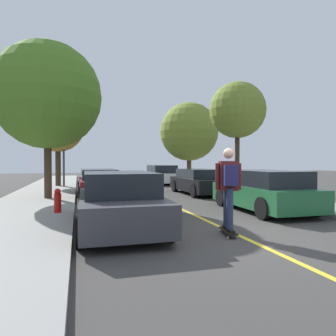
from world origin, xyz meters
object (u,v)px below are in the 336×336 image
(street_tree_right_nearest, at_px, (237,110))
(street_tree_right_near, at_px, (189,132))
(skateboard, at_px, (228,231))
(parked_car_left_near, at_px, (99,183))
(street_tree_left_near, at_px, (58,127))
(fire_hydrant, at_px, (58,201))
(parked_car_right_nearest, at_px, (264,191))
(parked_car_left_nearest, at_px, (119,201))
(parked_car_right_near, at_px, (199,182))
(parked_car_right_far, at_px, (161,175))
(streetlamp, at_px, (64,140))
(street_tree_left_nearest, at_px, (47,96))
(skateboarder, at_px, (229,184))

(street_tree_right_nearest, height_order, street_tree_right_near, street_tree_right_near)
(street_tree_right_near, height_order, skateboard, street_tree_right_near)
(street_tree_right_near, bearing_deg, skateboard, -107.32)
(parked_car_left_near, distance_m, skateboard, 8.78)
(street_tree_left_near, distance_m, fire_hydrant, 11.05)
(parked_car_right_nearest, xyz_separation_m, street_tree_left_near, (-6.97, 11.25, 3.10))
(parked_car_left_nearest, height_order, parked_car_right_near, parked_car_left_nearest)
(parked_car_right_near, height_order, street_tree_left_near, street_tree_left_near)
(parked_car_right_far, distance_m, street_tree_right_near, 3.79)
(parked_car_right_far, distance_m, skateboard, 15.51)
(street_tree_right_nearest, relative_size, streetlamp, 1.18)
(parked_car_right_far, relative_size, street_tree_right_nearest, 0.80)
(street_tree_left_near, relative_size, street_tree_right_nearest, 0.94)
(parked_car_right_nearest, bearing_deg, parked_car_right_near, 89.98)
(parked_car_right_nearest, bearing_deg, streetlamp, 121.56)
(street_tree_left_nearest, xyz_separation_m, street_tree_right_nearest, (9.07, 0.88, -0.02))
(parked_car_right_near, relative_size, street_tree_right_near, 0.74)
(skateboard, bearing_deg, parked_car_left_nearest, 150.96)
(fire_hydrant, distance_m, skateboard, 5.00)
(streetlamp, bearing_deg, parked_car_right_nearest, -58.44)
(parked_car_left_near, height_order, street_tree_right_nearest, street_tree_right_nearest)
(street_tree_left_near, height_order, street_tree_right_nearest, street_tree_right_nearest)
(parked_car_right_far, xyz_separation_m, street_tree_right_nearest, (2.10, -7.20, 3.59))
(parked_car_right_near, xyz_separation_m, street_tree_right_nearest, (2.10, -0.05, 3.64))
(parked_car_left_near, height_order, fire_hydrant, parked_car_left_near)
(parked_car_right_far, bearing_deg, parked_car_left_near, -125.63)
(parked_car_right_nearest, distance_m, fire_hydrant, 6.42)
(parked_car_left_near, xyz_separation_m, streetlamp, (-1.75, 4.89, 2.26))
(parked_car_left_nearest, relative_size, parked_car_right_near, 0.97)
(parked_car_right_far, distance_m, street_tree_left_nearest, 11.27)
(parked_car_left_nearest, distance_m, skateboarder, 2.61)
(parked_car_left_nearest, relative_size, parked_car_left_near, 0.90)
(streetlamp, bearing_deg, skateboard, -73.37)
(street_tree_right_nearest, relative_size, street_tree_right_near, 0.95)
(parked_car_left_nearest, distance_m, fire_hydrant, 2.55)
(street_tree_left_near, bearing_deg, skateboard, -72.57)
(parked_car_left_near, relative_size, fire_hydrant, 6.67)
(parked_car_right_far, distance_m, street_tree_left_near, 7.77)
(street_tree_left_nearest, relative_size, streetlamp, 1.33)
(parked_car_right_nearest, height_order, parked_car_right_far, parked_car_right_far)
(parked_car_right_far, xyz_separation_m, skateboard, (-2.63, -15.27, -0.58))
(parked_car_right_near, height_order, parked_car_right_far, parked_car_right_far)
(skateboarder, bearing_deg, parked_car_right_far, 80.21)
(street_tree_left_nearest, distance_m, streetlamp, 6.34)
(parked_car_left_near, height_order, streetlamp, streetlamp)
(parked_car_right_near, relative_size, parked_car_right_far, 0.97)
(parked_car_right_far, bearing_deg, street_tree_left_near, -168.30)
(street_tree_left_nearest, bearing_deg, skateboard, -58.86)
(street_tree_left_near, distance_m, skateboarder, 14.76)
(parked_car_left_nearest, xyz_separation_m, street_tree_right_near, (6.97, 13.93, 3.16))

